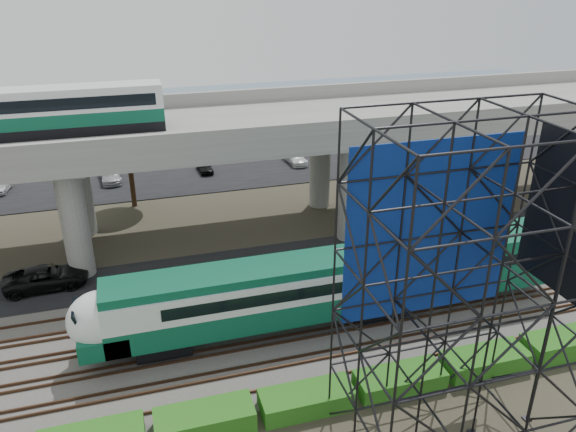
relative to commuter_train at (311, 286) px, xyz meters
name	(u,v)px	position (x,y,z in m)	size (l,w,h in m)	color
ground	(265,358)	(-3.29, -2.00, -2.88)	(140.00, 140.00, 0.00)	#474233
ballast_bed	(257,335)	(-3.29, 0.00, -2.78)	(90.00, 12.00, 0.20)	slate
service_road	(229,267)	(-3.29, 8.50, -2.84)	(90.00, 5.00, 0.08)	black
parking_lot	(188,164)	(-3.29, 32.00, -2.84)	(90.00, 18.00, 0.08)	black
harbor_water	(168,116)	(-3.29, 54.00, -2.87)	(140.00, 40.00, 0.03)	slate
rail_tracks	(257,333)	(-3.29, 0.00, -2.60)	(90.00, 9.52, 0.16)	#472D1E
commuter_train	(311,286)	(0.00, 0.00, 0.00)	(29.30, 3.06, 4.30)	black
overpass	(201,137)	(-3.96, 14.00, 5.33)	(80.00, 12.00, 12.40)	#9E9B93
scaffold_tower	(465,302)	(3.11, -9.98, 4.59)	(9.36, 6.36, 15.00)	black
hedge_strip	(307,399)	(-2.28, -6.30, -2.32)	(34.60, 1.80, 1.20)	#206316
trees	(149,175)	(-7.95, 14.17, 2.69)	(40.94, 16.94, 7.69)	#382314
suv	(46,277)	(-15.51, 9.23, -2.06)	(2.47, 5.36, 1.49)	black
parked_cars	(197,160)	(-2.27, 31.40, -2.21)	(35.43, 9.58, 1.31)	silver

